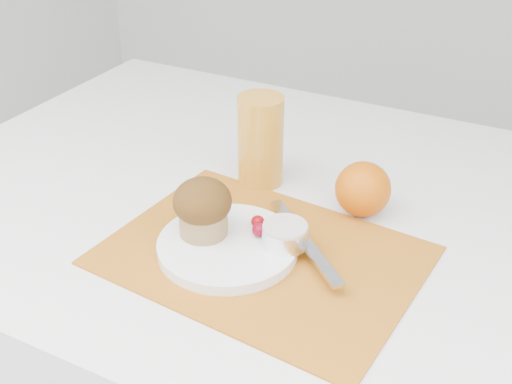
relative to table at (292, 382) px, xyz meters
The scene contains 11 objects.
table is the anchor object (origin of this frame).
placemat 0.40m from the table, 85.79° to the right, with size 0.39×0.29×0.00m, color #B56719.
plate 0.42m from the table, 102.00° to the right, with size 0.18×0.18×0.01m, color white.
ramekin 0.43m from the table, 74.43° to the right, with size 0.06×0.06×0.03m, color white.
cream 0.44m from the table, 74.43° to the right, with size 0.06×0.06×0.01m, color beige.
raspberry_near 0.42m from the table, 97.28° to the right, with size 0.02×0.02×0.02m, color #630205.
raspberry_far 0.42m from the table, 91.31° to the right, with size 0.02×0.02×0.02m, color #5C0211.
butter_knife 0.41m from the table, 63.29° to the right, with size 0.20×0.02×0.00m, color #B4B6BD.
orange 0.42m from the table, 10.43° to the left, with size 0.08×0.08×0.08m, color #D56007.
juice_glass 0.45m from the table, 158.68° to the left, with size 0.07×0.07×0.14m, color orange.
muffin 0.46m from the table, 114.91° to the right, with size 0.08×0.08×0.08m.
Camera 1 is at (0.31, -0.69, 1.25)m, focal length 45.00 mm.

